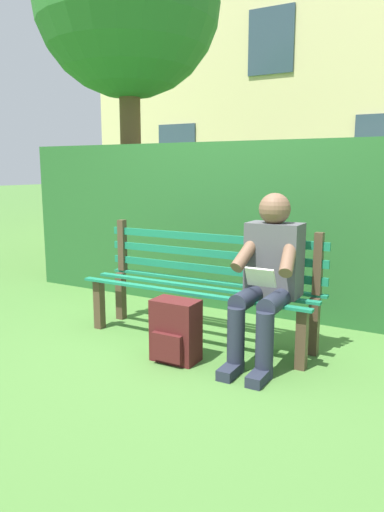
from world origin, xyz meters
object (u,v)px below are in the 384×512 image
Objects in this scene: tree at (124,10)px; backpack at (175,331)px; park_bench at (203,282)px; person_seated at (268,274)px.

backpack is at bearing 131.61° from tree.
tree is 10.45× the size of backpack.
tree is 4.70m from backpack.
backpack is (-0.05, 0.51, -0.24)m from park_bench.
person_seated is at bearing 163.60° from park_bench.
park_bench is at bearing -83.98° from backpack.
tree is at bearing -38.54° from person_seated.
tree is at bearing -48.39° from backpack.
person_seated is 4.58m from tree.
person_seated is 2.67× the size of backpack.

